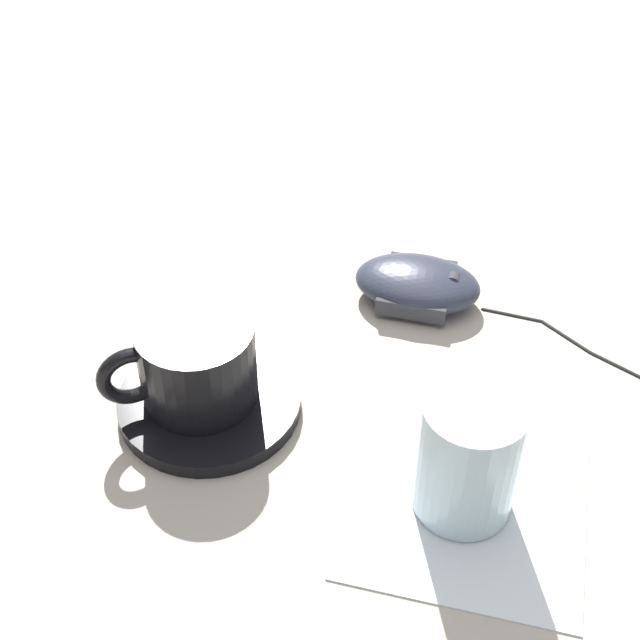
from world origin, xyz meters
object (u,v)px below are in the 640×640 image
at_px(coffee_cup, 194,363).
at_px(drinking_glass, 468,457).
at_px(computer_mouse, 418,284).
at_px(saucer, 210,402).

bearing_deg(coffee_cup, drinking_glass, 10.63).
height_order(coffee_cup, computer_mouse, coffee_cup).
xyz_separation_m(saucer, computer_mouse, (0.05, 0.19, 0.01)).
bearing_deg(computer_mouse, saucer, -106.01).
distance_m(coffee_cup, drinking_glass, 0.20).
relative_size(saucer, computer_mouse, 1.09).
relative_size(saucer, coffee_cup, 1.27).
height_order(saucer, coffee_cup, coffee_cup).
bearing_deg(coffee_cup, computer_mouse, 72.31).
height_order(saucer, computer_mouse, computer_mouse).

